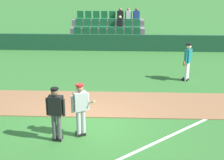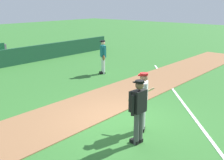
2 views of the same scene
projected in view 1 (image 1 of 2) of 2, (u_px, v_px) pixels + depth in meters
name	position (u px, v px, depth m)	size (l,w,h in m)	color
ground_plane	(90.00, 123.00, 11.58)	(80.00, 80.00, 0.00)	#33702D
infield_dirt_path	(94.00, 103.00, 13.14)	(28.00, 2.47, 0.03)	#936642
foul_line_chalk	(179.00, 132.00, 10.99)	(12.00, 0.10, 0.01)	white
dugout_fence	(106.00, 43.00, 20.71)	(20.00, 0.16, 1.02)	#19472D
stadium_bleachers	(108.00, 35.00, 22.45)	(5.00, 2.95, 2.30)	slate
batter_grey_jersey	(81.00, 108.00, 10.44)	(0.74, 0.70, 1.76)	#B2B2B2
umpire_home_plate	(56.00, 111.00, 10.14)	(0.59, 0.33, 1.76)	#4C4C4C
runner_teal_jersey	(188.00, 61.00, 15.37)	(0.48, 0.58, 1.76)	white
baseball	(85.00, 130.00, 11.01)	(0.07, 0.07, 0.07)	white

